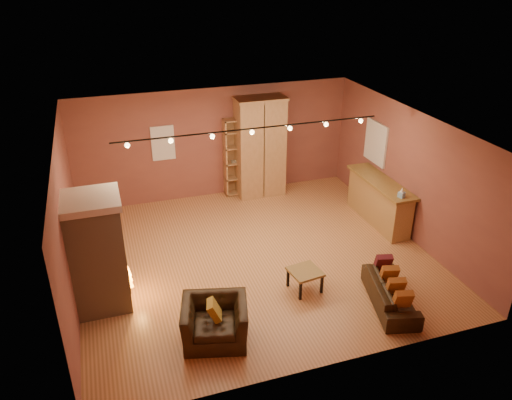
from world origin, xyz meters
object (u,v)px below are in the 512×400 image
object	(u,v)px
fireplace	(98,253)
coffee_table	(305,273)
loveseat	(391,288)
armoire	(260,147)
bar_counter	(379,201)
bookcase	(240,155)
armchair	(215,316)

from	to	relation	value
fireplace	coffee_table	bearing A→B (deg)	-11.90
fireplace	loveseat	size ratio (longest dim) A/B	1.26
armoire	bar_counter	size ratio (longest dim) A/B	1.18
bookcase	armchair	distance (m)	5.66
armoire	bookcase	bearing A→B (deg)	155.48
fireplace	loveseat	xyz separation A→B (m)	(4.84, -1.63, -0.73)
fireplace	armoire	size ratio (longest dim) A/B	0.83
bookcase	coffee_table	xyz separation A→B (m)	(-0.08, -4.49, -0.68)
bookcase	armoire	bearing A→B (deg)	-24.52
bar_counter	fireplace	bearing A→B (deg)	-169.29
armoire	coffee_table	xyz separation A→B (m)	(-0.56, -4.27, -0.93)
loveseat	armchair	world-z (taller)	armchair
bookcase	armoire	xyz separation A→B (m)	(0.48, -0.22, 0.26)
armoire	bar_counter	distance (m)	3.25
bookcase	loveseat	world-z (taller)	bookcase
loveseat	armchair	distance (m)	3.19
armoire	armchair	bearing A→B (deg)	-116.09
armoire	coffee_table	bearing A→B (deg)	-97.45
bookcase	coffee_table	distance (m)	4.54
armoire	fireplace	bearing A→B (deg)	-139.49
fireplace	bar_counter	distance (m)	6.37
bookcase	bar_counter	xyz separation A→B (m)	(2.60, -2.56, -0.50)
fireplace	armoire	xyz separation A→B (m)	(4.12, 3.52, 0.23)
armoire	loveseat	distance (m)	5.29
fireplace	bookcase	world-z (taller)	fireplace
loveseat	coffee_table	size ratio (longest dim) A/B	2.71
fireplace	loveseat	bearing A→B (deg)	-18.63
bookcase	armchair	bearing A→B (deg)	-110.71
fireplace	armchair	distance (m)	2.33
loveseat	bar_counter	bearing A→B (deg)	-12.01
bookcase	armchair	world-z (taller)	bookcase
bookcase	coffee_table	size ratio (longest dim) A/B	3.27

